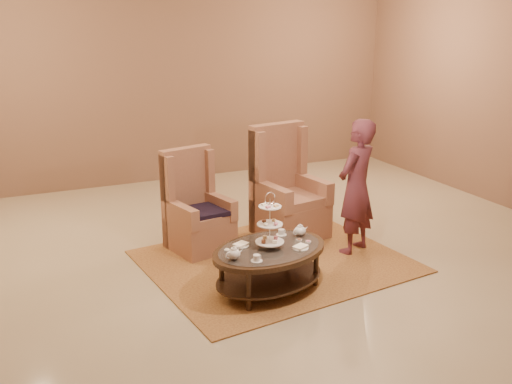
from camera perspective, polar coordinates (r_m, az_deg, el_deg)
name	(u,v)px	position (r m, az deg, el deg)	size (l,w,h in m)	color
ground	(275,269)	(6.33, 1.94, -7.69)	(8.00, 8.00, 0.00)	tan
ceiling	(275,269)	(6.33, 1.94, -7.69)	(8.00, 8.00, 0.02)	silver
wall_back	(169,75)	(9.54, -8.73, 11.51)	(8.00, 0.04, 3.50)	brown
rug	(275,261)	(6.50, 1.91, -6.92)	(2.99, 2.60, 0.01)	#AC7D3D
tea_table	(270,255)	(5.71, 1.36, -6.36)	(1.41, 1.13, 1.04)	black
armchair_left	(196,216)	(6.78, -6.03, -2.36)	(0.79, 0.80, 1.19)	#9A6448
armchair_right	(286,199)	(7.17, 3.00, -0.67)	(0.87, 0.89, 1.39)	#9A6448
person	(356,187)	(6.61, 9.99, 0.47)	(0.68, 0.59, 1.58)	#58252F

